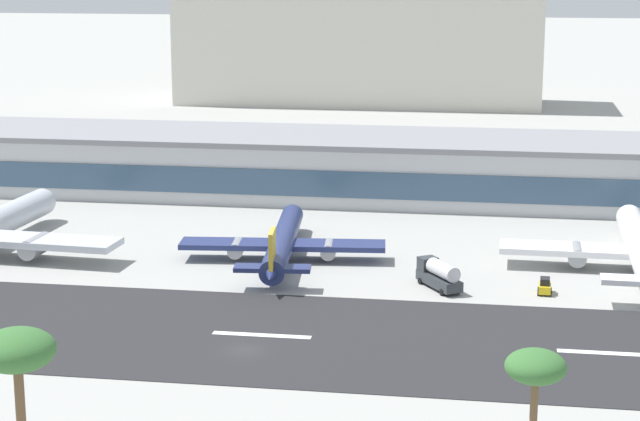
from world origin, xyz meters
The scene contains 11 objects.
ground_plane centered at (0.00, 0.00, 0.00)m, with size 1400.00×1400.00×0.00m, color #9E9E99.
runway_strip centered at (0.00, 5.39, 0.04)m, with size 800.00×33.03×0.08m, color #262628.
runway_centreline_dash_4 centered at (0.87, 5.39, 0.09)m, with size 12.00×1.20×0.01m, color white.
runway_centreline_dash_5 centered at (41.61, 5.39, 0.09)m, with size 12.00×1.20×0.01m, color white.
terminal_building centered at (-0.58, 86.77, 5.76)m, with size 159.97×26.39×11.51m.
distant_hotel_block centered at (-13.91, 221.27, 21.40)m, with size 108.37×31.96×42.80m, color beige.
airliner_gold_tail_gate_1 centered at (-2.96, 38.64, 2.66)m, with size 30.92×39.86×8.33m.
service_fuel_truck_0 centered at (20.79, 28.30, 2.03)m, with size 6.81×8.55×3.95m.
service_baggage_tug_1 centered at (34.98, 28.13, 1.05)m, with size 2.01×3.27×2.20m.
palm_tree_0 centered at (-7.71, -43.87, 14.75)m, with size 5.99×5.99×16.94m.
palm_tree_1 centered at (31.57, -34.43, 12.27)m, with size 4.93×4.93×14.08m.
Camera 1 is at (27.86, -121.23, 44.87)m, focal length 63.78 mm.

